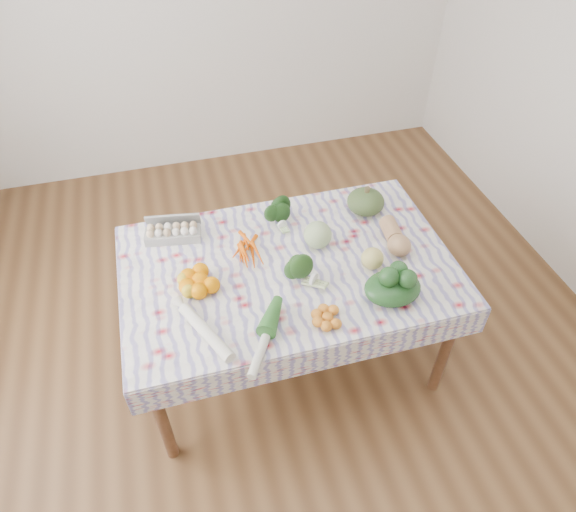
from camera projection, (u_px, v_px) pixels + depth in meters
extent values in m
plane|color=brown|center=(288.00, 354.00, 3.11)|extent=(4.50, 4.50, 0.00)
cube|color=brown|center=(288.00, 269.00, 2.60)|extent=(1.60, 1.00, 0.04)
cylinder|color=brown|center=(162.00, 419.00, 2.41)|extent=(0.06, 0.06, 0.71)
cylinder|color=brown|center=(446.00, 349.00, 2.70)|extent=(0.06, 0.06, 0.71)
cylinder|color=brown|center=(147.00, 286.00, 3.02)|extent=(0.06, 0.06, 0.71)
cylinder|color=brown|center=(380.00, 241.00, 3.31)|extent=(0.06, 0.06, 0.71)
cube|color=silver|center=(288.00, 265.00, 2.58)|extent=(1.66, 1.06, 0.01)
cube|color=#989894|center=(173.00, 233.00, 2.69)|extent=(0.30, 0.16, 0.08)
cube|color=#EB5A06|center=(248.00, 250.00, 2.63)|extent=(0.25, 0.23, 0.04)
ellipsoid|color=#163811|center=(279.00, 216.00, 2.76)|extent=(0.16, 0.14, 0.12)
ellipsoid|color=#3E5429|center=(366.00, 202.00, 2.84)|extent=(0.25, 0.25, 0.14)
sphere|color=#99B378|center=(318.00, 235.00, 2.63)|extent=(0.19, 0.19, 0.14)
ellipsoid|color=tan|center=(395.00, 235.00, 2.65)|extent=(0.15, 0.27, 0.12)
cube|color=orange|center=(200.00, 280.00, 2.44)|extent=(0.33, 0.33, 0.09)
ellipsoid|color=#214717|center=(304.00, 273.00, 2.46)|extent=(0.22, 0.22, 0.12)
cube|color=orange|center=(328.00, 317.00, 2.30)|extent=(0.20, 0.20, 0.05)
sphere|color=#D1C264|center=(372.00, 258.00, 2.53)|extent=(0.14, 0.14, 0.11)
ellipsoid|color=#173716|center=(392.00, 288.00, 2.38)|extent=(0.27, 0.22, 0.12)
cylinder|color=silver|center=(206.00, 332.00, 2.24)|extent=(0.21, 0.37, 0.05)
cylinder|color=beige|center=(265.00, 338.00, 2.22)|extent=(0.24, 0.37, 0.04)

